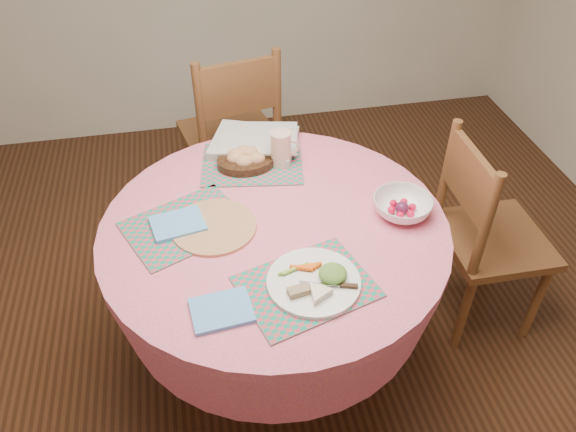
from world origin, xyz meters
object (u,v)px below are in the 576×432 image
chair_right (485,233)px  chair_back (233,133)px  dinner_plate (316,281)px  wicker_trivet (214,227)px  latte_mug (281,148)px  dining_table (275,263)px  fruit_bowl (402,207)px  bread_bowl (245,158)px

chair_right → chair_back: (-0.94, 0.93, 0.03)m
chair_right → dinner_plate: (-0.82, -0.38, 0.28)m
wicker_trivet → dinner_plate: (0.29, -0.34, 0.01)m
chair_right → dinner_plate: size_ratio=3.16×
chair_right → latte_mug: size_ratio=6.53×
dining_table → fruit_bowl: size_ratio=4.53×
latte_mug → dining_table: bearing=-104.9°
wicker_trivet → dinner_plate: size_ratio=1.01×
chair_back → latte_mug: chair_back is taller
chair_right → fruit_bowl: (-0.44, -0.10, 0.29)m
chair_back → dinner_plate: size_ratio=3.37×
chair_right → bread_bowl: bearing=72.8°
bread_bowl → latte_mug: latte_mug is taller
chair_right → bread_bowl: (-0.95, 0.30, 0.30)m
latte_mug → fruit_bowl: 0.54m
chair_back → fruit_bowl: size_ratio=3.65×
chair_right → fruit_bowl: 0.54m
dinner_plate → bread_bowl: 0.70m
dining_table → bread_bowl: bread_bowl is taller
chair_back → fruit_bowl: chair_back is taller
dining_table → wicker_trivet: bearing=174.0°
chair_back → wicker_trivet: (-0.17, -0.98, 0.23)m
dinner_plate → latte_mug: bearing=88.5°
chair_right → latte_mug: 0.92m
dining_table → dinner_plate: bearing=-76.3°
dining_table → wicker_trivet: (-0.21, 0.02, 0.20)m
chair_back → latte_mug: size_ratio=6.97×
dining_table → bread_bowl: (-0.05, 0.37, 0.23)m
dinner_plate → latte_mug: latte_mug is taller
wicker_trivet → bread_bowl: 0.39m
latte_mug → fruit_bowl: latte_mug is taller
wicker_trivet → fruit_bowl: (0.67, -0.05, 0.03)m
dinner_plate → chair_right: bearing=24.8°
bread_bowl → fruit_bowl: bread_bowl is taller
dining_table → chair_right: (0.90, 0.07, -0.07)m
fruit_bowl → wicker_trivet: bearing=175.4°
fruit_bowl → dinner_plate: bearing=-143.8°
chair_right → chair_back: chair_back is taller
wicker_trivet → fruit_bowl: bearing=-4.6°
latte_mug → chair_back: bearing=101.6°
dining_table → dinner_plate: 0.39m
dining_table → fruit_bowl: (0.46, -0.03, 0.23)m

